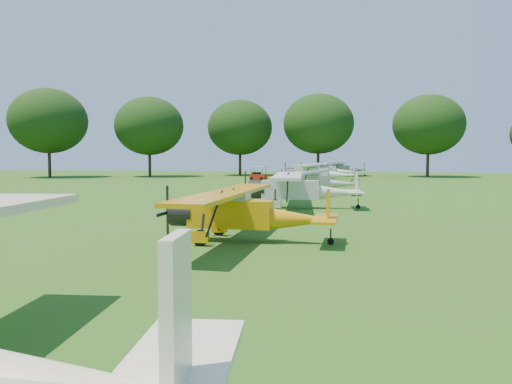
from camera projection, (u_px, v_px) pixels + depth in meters
ground at (253, 221)px, 22.90m from camera, size 160.00×160.00×0.00m
tree_belt at (334, 41)px, 21.75m from camera, size 137.36×130.27×14.52m
aircraft_2 at (243, 210)px, 17.33m from camera, size 6.13×9.73×1.92m
aircraft_3 at (299, 187)px, 28.70m from camera, size 6.87×10.92×2.14m
aircraft_4 at (317, 180)px, 39.72m from camera, size 6.34×10.08×1.98m
aircraft_5 at (317, 172)px, 53.84m from camera, size 7.62×12.12×2.39m
aircraft_6 at (327, 169)px, 66.11m from camera, size 7.41×11.78×2.33m
aircraft_7 at (342, 168)px, 78.42m from camera, size 7.20×11.47×2.26m
golf_cart at (258, 175)px, 64.29m from camera, size 2.29×1.71×1.75m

